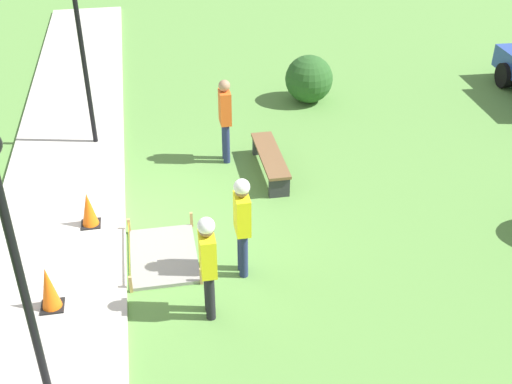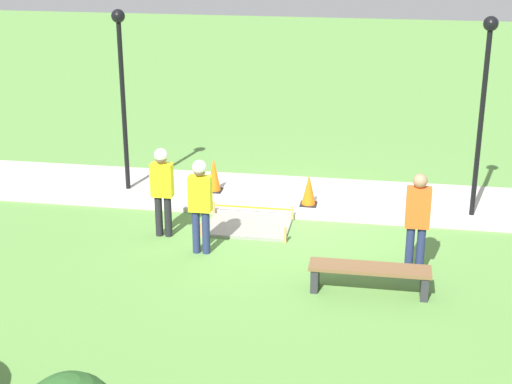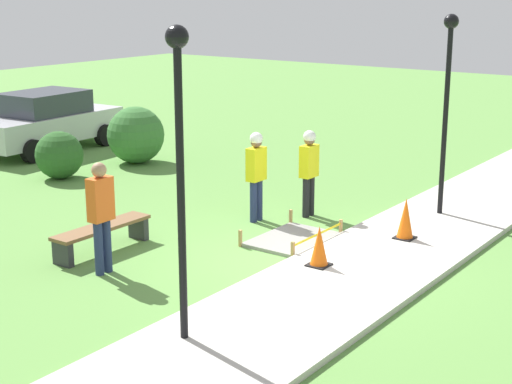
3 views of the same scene
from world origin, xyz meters
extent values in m
plane|color=#5B8E42|center=(0.00, 0.00, 0.00)|extent=(60.00, 60.00, 0.00)
cube|color=#BCB7AD|center=(0.00, -1.17, 0.05)|extent=(28.00, 2.34, 0.10)
cube|color=gray|center=(0.81, 0.62, 0.03)|extent=(1.59, 1.10, 0.06)
cube|color=tan|center=(0.01, 0.07, 0.15)|extent=(0.05, 0.05, 0.30)
cube|color=tan|center=(1.60, 0.07, 0.15)|extent=(0.05, 0.05, 0.30)
cube|color=tan|center=(0.01, 1.17, 0.15)|extent=(0.05, 0.05, 0.30)
cube|color=tan|center=(1.60, 1.17, 0.15)|extent=(0.05, 0.05, 0.30)
cube|color=yellow|center=(0.81, 0.07, 0.23)|extent=(1.59, 0.00, 0.04)
cube|color=black|center=(-0.24, -0.60, 0.11)|extent=(0.34, 0.34, 0.02)
cone|color=orange|center=(-0.24, -0.60, 0.44)|extent=(0.29, 0.29, 0.63)
cube|color=black|center=(1.85, -1.09, 0.11)|extent=(0.34, 0.34, 0.02)
cone|color=orange|center=(1.85, -1.09, 0.48)|extent=(0.29, 0.29, 0.71)
cube|color=#2D2D33|center=(-2.46, 2.93, 0.20)|extent=(0.12, 0.40, 0.40)
cube|color=#2D2D33|center=(-0.72, 2.93, 0.20)|extent=(0.12, 0.40, 0.40)
cube|color=brown|center=(-1.59, 2.93, 0.43)|extent=(1.94, 0.44, 0.06)
cylinder|color=navy|center=(1.35, 1.86, 0.41)|extent=(0.14, 0.14, 0.81)
cylinder|color=navy|center=(1.53, 1.86, 0.41)|extent=(0.14, 0.14, 0.81)
cube|color=yellow|center=(1.44, 1.86, 1.13)|extent=(0.40, 0.22, 0.64)
sphere|color=brown|center=(1.44, 1.86, 1.57)|extent=(0.22, 0.22, 0.22)
sphere|color=white|center=(1.44, 1.86, 1.63)|extent=(0.25, 0.25, 0.25)
cylinder|color=black|center=(2.23, 1.22, 0.40)|extent=(0.14, 0.14, 0.80)
cylinder|color=black|center=(2.41, 1.22, 0.40)|extent=(0.14, 0.14, 0.80)
cube|color=yellow|center=(2.32, 1.22, 1.12)|extent=(0.40, 0.22, 0.63)
sphere|color=brown|center=(2.32, 1.22, 1.54)|extent=(0.22, 0.22, 0.22)
sphere|color=white|center=(2.32, 1.22, 1.60)|extent=(0.25, 0.25, 0.25)
cylinder|color=navy|center=(-2.41, 2.13, 0.44)|extent=(0.14, 0.14, 0.87)
cylinder|color=navy|center=(-2.23, 2.13, 0.44)|extent=(0.14, 0.14, 0.87)
cube|color=#E55B1E|center=(-2.32, 2.13, 1.22)|extent=(0.40, 0.22, 0.69)
sphere|color=#A37A5B|center=(-2.32, 2.13, 1.69)|extent=(0.24, 0.24, 0.24)
cylinder|color=black|center=(3.74, -0.94, 1.90)|extent=(0.10, 0.10, 3.60)
sphere|color=black|center=(3.74, -0.94, 3.80)|extent=(0.28, 0.28, 0.28)
cylinder|color=black|center=(-3.50, -0.60, 1.93)|extent=(0.10, 0.10, 3.66)
sphere|color=black|center=(-3.50, -0.60, 3.86)|extent=(0.28, 0.28, 0.28)
camera|label=1|loc=(9.49, 0.59, 6.63)|focal=45.00mm
camera|label=2|loc=(-1.68, 14.42, 5.90)|focal=55.00mm
camera|label=3|loc=(-10.38, -6.74, 4.42)|focal=55.00mm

